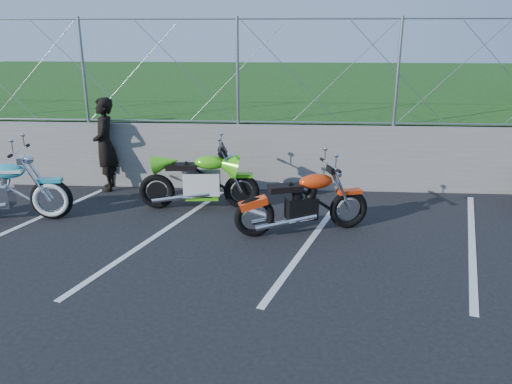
{
  "coord_description": "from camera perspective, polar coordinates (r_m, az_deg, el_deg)",
  "views": [
    {
      "loc": [
        1.99,
        -6.16,
        3.04
      ],
      "look_at": [
        1.5,
        1.3,
        0.62
      ],
      "focal_mm": 35.0,
      "sensor_mm": 36.0,
      "label": 1
    }
  ],
  "objects": [
    {
      "name": "ground",
      "position": [
        7.15,
        -12.87,
        -7.71
      ],
      "size": [
        90.0,
        90.0,
        0.0
      ],
      "primitive_type": "plane",
      "color": "black",
      "rests_on": "ground"
    },
    {
      "name": "retaining_wall",
      "position": [
        10.15,
        -7.66,
        4.16
      ],
      "size": [
        30.0,
        0.22,
        1.3
      ],
      "primitive_type": "cube",
      "color": "slate",
      "rests_on": "ground"
    },
    {
      "name": "grass_field",
      "position": [
        19.9,
        -2.03,
        11.05
      ],
      "size": [
        30.0,
        20.0,
        1.3
      ],
      "primitive_type": "cube",
      "color": "#194512",
      "rests_on": "ground"
    },
    {
      "name": "chain_link_fence",
      "position": [
        9.89,
        -8.06,
        13.49
      ],
      "size": [
        28.0,
        0.03,
        2.0
      ],
      "color": "gray",
      "rests_on": "retaining_wall"
    },
    {
      "name": "parking_lines",
      "position": [
        7.82,
        -2.32,
        -4.94
      ],
      "size": [
        18.29,
        4.31,
        0.01
      ],
      "color": "silver",
      "rests_on": "ground"
    },
    {
      "name": "naked_orange",
      "position": [
        7.81,
        5.56,
        -1.4
      ],
      "size": [
        2.12,
        0.85,
        1.09
      ],
      "rotation": [
        0.0,
        0.0,
        0.29
      ],
      "color": "black",
      "rests_on": "ground"
    },
    {
      "name": "sportbike_green",
      "position": [
        8.88,
        -6.34,
        1.06
      ],
      "size": [
        2.15,
        0.76,
        1.11
      ],
      "rotation": [
        0.0,
        0.0,
        0.07
      ],
      "color": "black",
      "rests_on": "ground"
    },
    {
      "name": "person_standing",
      "position": [
        10.24,
        -16.88,
        5.2
      ],
      "size": [
        0.6,
        0.76,
        1.83
      ],
      "primitive_type": "imported",
      "rotation": [
        0.0,
        0.0,
        -1.3
      ],
      "color": "black",
      "rests_on": "ground"
    }
  ]
}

